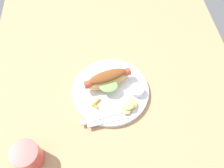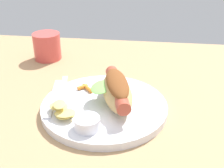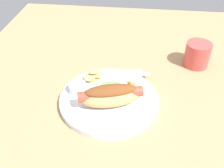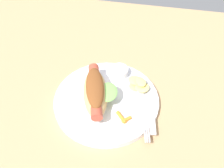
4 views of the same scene
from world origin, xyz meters
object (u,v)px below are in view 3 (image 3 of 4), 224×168
at_px(carrot_garnish, 130,85).
at_px(sauce_ramekin, 77,87).
at_px(fork, 121,76).
at_px(hot_dog, 111,95).
at_px(plate, 109,100).
at_px(knife, 116,72).
at_px(drinking_cup, 197,54).
at_px(chips_pile, 93,76).

bearing_deg(carrot_garnish, sauce_ramekin, -76.65).
xyz_separation_m(sauce_ramekin, fork, (-0.08, 0.11, -0.01)).
bearing_deg(hot_dog, plate, 90.42).
distance_m(plate, knife, 0.11).
bearing_deg(knife, drinking_cup, 12.60).
bearing_deg(chips_pile, carrot_garnish, 79.03).
bearing_deg(hot_dog, drinking_cup, 27.82).
bearing_deg(sauce_ramekin, knife, 134.69).
distance_m(plate, fork, 0.10).
height_order(knife, carrot_garnish, carrot_garnish).
height_order(plate, chips_pile, chips_pile).
distance_m(fork, drinking_cup, 0.25).
xyz_separation_m(knife, carrot_garnish, (0.06, 0.05, 0.00)).
height_order(chips_pile, carrot_garnish, chips_pile).
relative_size(plate, drinking_cup, 3.35).
distance_m(chips_pile, carrot_garnish, 0.11).
xyz_separation_m(plate, chips_pile, (-0.07, -0.05, 0.02)).
bearing_deg(hot_dog, chips_pile, 106.97).
relative_size(hot_dog, carrot_garnish, 4.17).
distance_m(knife, chips_pile, 0.07).
relative_size(fork, knife, 1.04).
xyz_separation_m(plate, knife, (-0.11, 0.01, 0.01)).
relative_size(hot_dog, sauce_ramekin, 3.45).
height_order(fork, drinking_cup, drinking_cup).
relative_size(knife, drinking_cup, 2.00).
height_order(plate, drinking_cup, drinking_cup).
xyz_separation_m(hot_dog, knife, (-0.13, -0.00, -0.03)).
bearing_deg(fork, sauce_ramekin, -156.26).
distance_m(sauce_ramekin, knife, 0.13).
bearing_deg(knife, fork, -52.06).
height_order(hot_dog, carrot_garnish, hot_dog).
height_order(sauce_ramekin, knife, sauce_ramekin).
bearing_deg(carrot_garnish, plate, -46.18).
distance_m(plate, hot_dog, 0.05).
height_order(plate, carrot_garnish, carrot_garnish).
relative_size(knife, carrot_garnish, 3.98).
bearing_deg(chips_pile, plate, 37.24).
bearing_deg(fork, hot_dog, -109.04).
relative_size(sauce_ramekin, fork, 0.29).
relative_size(plate, sauce_ramekin, 5.53).
relative_size(hot_dog, drinking_cup, 2.09).
bearing_deg(carrot_garnish, knife, -142.54).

